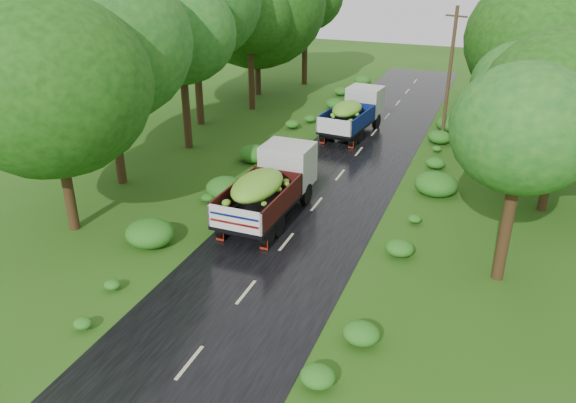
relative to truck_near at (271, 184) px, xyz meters
The scene contains 9 objects.
ground 10.34m from the truck_near, 81.23° to the right, with size 120.00×120.00×0.00m, color #234F11.
road 5.56m from the truck_near, 73.02° to the right, with size 6.50×80.00×0.02m, color black.
road_lines 4.66m from the truck_near, 69.20° to the right, with size 0.12×69.60×0.00m.
truck_near is the anchor object (origin of this frame).
truck_far 13.21m from the truck_near, 88.61° to the left, with size 2.89×6.56×2.67m.
utility_pole 16.37m from the truck_near, 68.96° to the left, with size 1.34×0.61×8.04m.
trees_left 15.11m from the truck_near, 129.00° to the left, with size 6.66×33.49×10.06m.
trees_right 17.91m from the truck_near, 51.61° to the left, with size 5.26×32.28×7.79m.
shrubs 4.38m from the truck_near, 68.22° to the left, with size 11.90×44.00×0.70m.
Camera 1 is at (7.56, -11.27, 11.53)m, focal length 35.00 mm.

